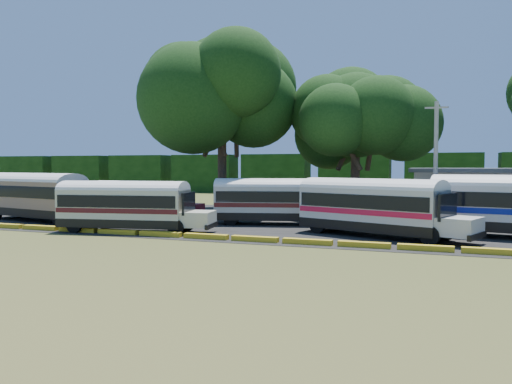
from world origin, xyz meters
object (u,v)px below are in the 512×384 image
(bus_white_red, at_px, (374,204))
(tree_west, at_px, (222,88))
(bus_beige, at_px, (37,193))
(bus_red, at_px, (141,197))
(bus_cream_west, at_px, (127,203))

(bus_white_red, height_order, tree_west, tree_west)
(bus_beige, height_order, bus_red, bus_beige)
(bus_white_red, distance_m, tree_west, 21.21)
(bus_beige, relative_size, bus_cream_west, 1.13)
(bus_beige, xyz_separation_m, bus_cream_west, (10.34, -3.30, -0.26))
(bus_red, bearing_deg, bus_white_red, -11.64)
(bus_beige, bearing_deg, bus_red, 42.23)
(bus_beige, distance_m, bus_cream_west, 10.86)
(tree_west, bearing_deg, bus_beige, -131.74)
(bus_cream_west, height_order, bus_white_red, bus_white_red)
(bus_white_red, xyz_separation_m, tree_west, (-14.99, 11.76, 9.32))
(bus_cream_west, relative_size, bus_white_red, 0.95)
(bus_beige, distance_m, tree_west, 18.14)
(bus_red, relative_size, tree_west, 0.58)
(bus_cream_west, height_order, tree_west, tree_west)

